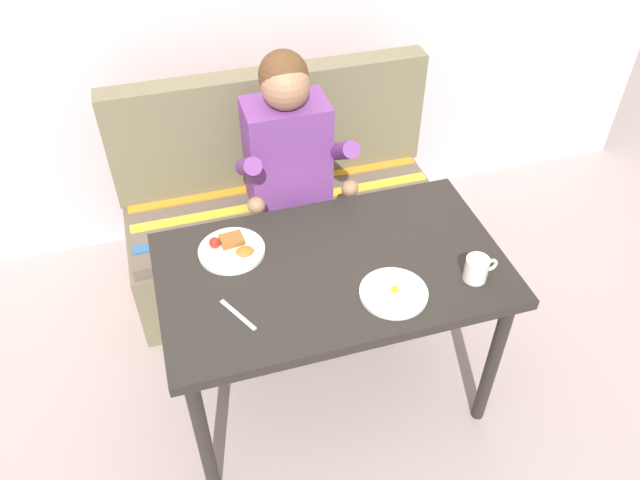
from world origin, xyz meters
TOP-DOWN VIEW (x-y plane):
  - ground_plane at (0.00, 0.00)m, footprint 8.00×8.00m
  - table at (0.00, 0.00)m, footprint 1.20×0.70m
  - couch at (0.00, 0.76)m, footprint 1.44×0.56m
  - person at (0.01, 0.59)m, footprint 0.45×0.61m
  - plate_breakfast at (-0.32, 0.17)m, footprint 0.24×0.24m
  - plate_eggs at (0.15, -0.19)m, footprint 0.23×0.23m
  - coffee_mug at (0.45, -0.19)m, footprint 0.12×0.08m
  - fork at (-0.36, -0.13)m, footprint 0.09×0.16m

SIDE VIEW (x-z plane):
  - ground_plane at x=0.00m, z-range 0.00..0.00m
  - couch at x=0.00m, z-range -0.17..0.83m
  - table at x=0.00m, z-range 0.28..1.01m
  - fork at x=-0.36m, z-range 0.73..0.73m
  - plate_eggs at x=0.15m, z-range 0.72..0.76m
  - person at x=0.01m, z-range 0.13..1.35m
  - plate_breakfast at x=-0.32m, z-range 0.72..0.77m
  - coffee_mug at x=0.45m, z-range 0.73..0.82m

